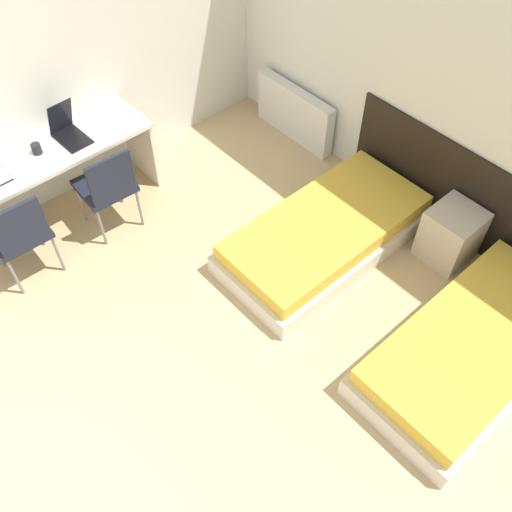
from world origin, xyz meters
TOP-DOWN VIEW (x-y plane):
  - ground_plane at (0.00, 0.00)m, footprint 20.00×20.00m
  - wall_back at (0.00, 4.02)m, footprint 5.32×0.05m
  - wall_left at (-2.18, 2.00)m, footprint 0.05×5.00m
  - headboard_panel at (0.73, 3.99)m, footprint 2.52×0.03m
  - bed_near_window at (-0.02, 3.02)m, footprint 0.92×1.87m
  - bed_near_door at (1.48, 3.02)m, footprint 0.92×1.87m
  - nightstand at (0.73, 3.74)m, footprint 0.40×0.42m
  - radiator at (-1.32, 3.90)m, footprint 0.98×0.12m
  - desk at (-1.87, 1.40)m, footprint 0.57×2.03m
  - chair_near_laptop at (-1.44, 1.80)m, footprint 0.46×0.46m
  - chair_near_notebook at (-1.44, 0.99)m, footprint 0.45×0.45m
  - laptop at (-1.90, 1.78)m, footprint 0.34×0.23m
  - mug at (-1.90, 1.48)m, footprint 0.08×0.08m

SIDE VIEW (x-z plane):
  - ground_plane at x=0.00m, z-range 0.00..0.00m
  - bed_near_window at x=-0.02m, z-range -0.01..0.34m
  - bed_near_door at x=1.48m, z-range -0.01..0.34m
  - nightstand at x=0.73m, z-range 0.00..0.50m
  - radiator at x=-1.32m, z-range 0.00..0.56m
  - headboard_panel at x=0.73m, z-range 0.00..0.89m
  - chair_near_laptop at x=-1.44m, z-range 0.07..0.95m
  - chair_near_notebook at x=-1.44m, z-range 0.07..0.95m
  - desk at x=-1.87m, z-range 0.21..0.96m
  - mug at x=-1.90m, z-range 0.75..0.84m
  - laptop at x=-1.90m, z-range 0.65..0.98m
  - wall_back at x=0.00m, z-range 0.00..2.70m
  - wall_left at x=-2.18m, z-range 0.00..2.70m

